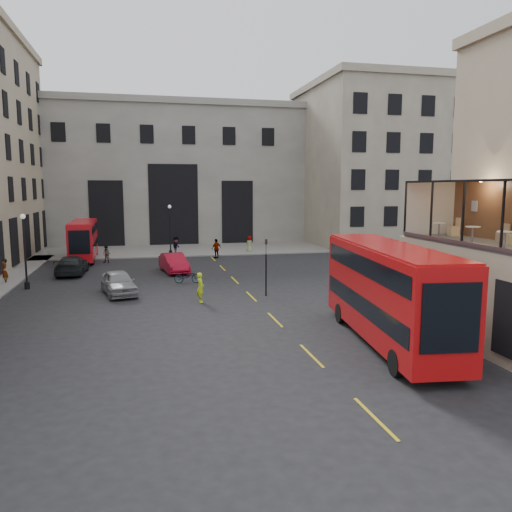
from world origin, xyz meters
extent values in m
plane|color=black|center=(0.00, 0.00, 0.00)|extent=(140.00, 140.00, 0.00)
cube|color=black|center=(4.98, 0.00, 2.00)|extent=(0.08, 9.20, 3.00)
cube|color=beige|center=(6.50, 5.00, 6.05)|extent=(3.00, 0.04, 2.90)
cube|color=black|center=(6.50, 0.00, 7.50)|extent=(3.00, 10.00, 0.04)
cube|color=slate|center=(5.00, 0.00, 4.70)|extent=(0.12, 10.00, 0.18)
cube|color=black|center=(5.00, 0.00, 7.45)|extent=(0.12, 10.00, 0.10)
cube|color=beige|center=(7.92, 3.20, 6.20)|extent=(0.04, 0.45, 0.55)
cylinder|color=#FFD899|center=(7.30, 2.00, 7.45)|extent=(0.12, 0.12, 0.05)
cube|color=tan|center=(6.50, 0.00, 2.25)|extent=(3.00, 11.00, 4.50)
cube|color=slate|center=(6.50, 0.00, 4.55)|extent=(3.00, 10.00, 0.10)
cube|color=#9F9D94|center=(-5.00, 48.00, 9.00)|extent=(34.00, 10.00, 18.00)
cube|color=#9F9D94|center=(-5.00, 48.00, 17.60)|extent=(35.00, 10.60, 0.80)
cube|color=black|center=(-5.00, 42.96, 5.00)|extent=(6.00, 0.12, 10.00)
cube|color=black|center=(-13.00, 42.96, 4.00)|extent=(4.00, 0.12, 8.00)
cube|color=black|center=(3.00, 42.96, 4.00)|extent=(4.00, 0.12, 8.00)
cube|color=#ACA58B|center=(20.00, 40.00, 10.00)|extent=(16.00, 18.00, 20.00)
cube|color=#ACA58B|center=(20.00, 40.00, 19.60)|extent=(16.60, 18.60, 0.80)
cube|color=slate|center=(-6.00, 38.00, 0.06)|extent=(40.00, 12.00, 0.12)
cylinder|color=black|center=(-1.00, 12.00, 1.40)|extent=(0.10, 0.10, 2.80)
imported|color=black|center=(-1.00, 12.00, 3.30)|extent=(0.16, 0.20, 1.00)
cylinder|color=black|center=(-15.00, 28.00, 1.40)|extent=(0.10, 0.10, 2.80)
imported|color=black|center=(-15.00, 28.00, 3.30)|extent=(0.16, 0.20, 1.00)
cylinder|color=black|center=(-17.00, 18.00, 2.50)|extent=(0.14, 0.14, 5.00)
cylinder|color=black|center=(-17.00, 18.00, 0.25)|extent=(0.36, 0.36, 0.50)
sphere|color=silver|center=(-17.00, 18.00, 5.15)|extent=(0.36, 0.36, 0.36)
cylinder|color=black|center=(-6.00, 34.00, 2.50)|extent=(0.14, 0.14, 5.00)
cylinder|color=black|center=(-6.00, 34.00, 0.25)|extent=(0.36, 0.36, 0.50)
sphere|color=silver|center=(-6.00, 34.00, 5.15)|extent=(0.36, 0.36, 0.36)
cube|color=#A90B0D|center=(2.00, 0.91, 2.44)|extent=(3.89, 11.65, 4.05)
cube|color=black|center=(2.00, 0.91, 1.87)|extent=(3.86, 11.03, 0.83)
cube|color=black|center=(2.00, 0.91, 3.69)|extent=(3.86, 11.03, 0.83)
cube|color=#A90B0D|center=(2.00, 0.91, 4.50)|extent=(3.76, 11.41, 0.12)
cylinder|color=black|center=(1.25, 4.68, 0.52)|extent=(0.41, 1.06, 1.04)
cylinder|color=black|center=(3.59, 4.41, 0.52)|extent=(0.41, 1.06, 1.04)
cylinder|color=black|center=(0.37, -2.92, 0.52)|extent=(0.41, 1.06, 1.04)
cylinder|color=black|center=(2.71, -3.20, 0.52)|extent=(0.41, 1.06, 1.04)
cube|color=red|center=(-14.59, 32.04, 2.08)|extent=(2.56, 9.83, 3.46)
cube|color=black|center=(-14.59, 32.04, 1.60)|extent=(2.58, 9.30, 0.71)
cube|color=black|center=(-14.59, 32.04, 3.15)|extent=(2.58, 9.30, 0.71)
cube|color=red|center=(-14.59, 32.04, 3.84)|extent=(2.46, 9.63, 0.11)
cylinder|color=black|center=(-15.68, 35.12, 0.44)|extent=(0.28, 0.89, 0.89)
cylinder|color=black|center=(-13.71, 35.19, 0.44)|extent=(0.28, 0.89, 0.89)
cylinder|color=black|center=(-15.45, 28.59, 0.44)|extent=(0.28, 0.89, 0.89)
cylinder|color=black|center=(-13.48, 28.66, 0.44)|extent=(0.28, 0.89, 0.89)
imported|color=gray|center=(-10.56, 14.66, 0.81)|extent=(2.90, 5.04, 1.61)
imported|color=#A90A21|center=(-6.36, 22.77, 0.80)|extent=(2.48, 5.06, 1.60)
imported|color=black|center=(-14.65, 23.62, 0.78)|extent=(2.37, 5.43, 1.55)
imported|color=gray|center=(-5.67, 17.73, 0.51)|extent=(2.02, 0.89, 1.03)
imported|color=#D9FF1A|center=(-5.45, 11.16, 0.94)|extent=(0.46, 0.69, 1.88)
imported|color=gray|center=(-12.27, 29.57, 0.82)|extent=(0.98, 0.88, 1.64)
imported|color=gray|center=(-5.38, 34.37, 0.94)|extent=(1.19, 1.40, 1.88)
imported|color=gray|center=(-1.58, 30.40, 0.99)|extent=(1.25, 0.94, 1.98)
imported|color=gray|center=(2.72, 34.41, 0.90)|extent=(1.03, 1.02, 1.80)
imported|color=gray|center=(-19.00, 20.33, 0.95)|extent=(0.59, 0.77, 1.90)
cylinder|color=white|center=(5.48, -2.11, 5.38)|extent=(0.64, 0.64, 0.04)
cylinder|color=slate|center=(5.48, -2.11, 4.99)|extent=(0.08, 0.08, 0.74)
cylinder|color=slate|center=(5.48, -2.11, 4.62)|extent=(0.47, 0.47, 0.03)
cylinder|color=beige|center=(5.72, 0.25, 5.39)|extent=(0.65, 0.65, 0.04)
cylinder|color=slate|center=(5.72, 0.25, 5.00)|extent=(0.09, 0.09, 0.76)
cylinder|color=slate|center=(5.72, 0.25, 4.62)|extent=(0.48, 0.48, 0.03)
cylinder|color=white|center=(6.01, 3.33, 5.34)|extent=(0.61, 0.61, 0.04)
cylinder|color=slate|center=(6.01, 3.33, 4.97)|extent=(0.08, 0.08, 0.71)
cylinder|color=slate|center=(6.01, 3.33, 4.62)|extent=(0.44, 0.44, 0.03)
cube|color=tan|center=(7.19, -0.49, 4.85)|extent=(0.56, 0.56, 0.50)
cube|color=tan|center=(7.54, 0.54, 4.83)|extent=(0.46, 0.46, 0.47)
cube|color=tan|center=(7.74, 0.53, 5.27)|extent=(0.07, 0.44, 0.41)
cube|color=tan|center=(7.23, 3.85, 4.86)|extent=(0.55, 0.55, 0.51)
cube|color=tan|center=(7.44, 3.82, 5.34)|extent=(0.12, 0.48, 0.46)
camera|label=1|loc=(-8.93, -19.53, 7.16)|focal=35.00mm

